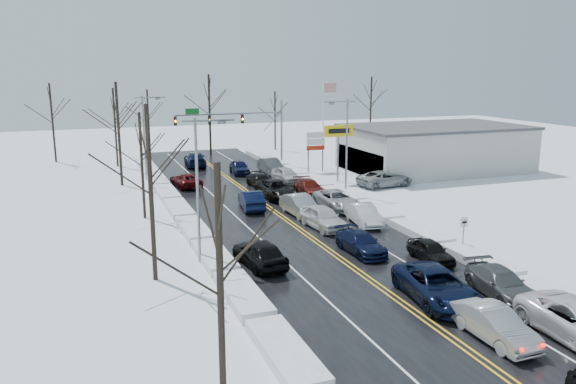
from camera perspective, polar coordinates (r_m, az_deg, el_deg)
name	(u,v)px	position (r m, az deg, el deg)	size (l,w,h in m)	color
ground	(302,231)	(41.74, 1.45, -4.01)	(160.00, 160.00, 0.00)	silver
road_surface	(293,224)	(43.53, 0.47, -3.30)	(14.00, 84.00, 0.01)	black
snow_bank_left	(195,234)	(41.53, -9.40, -4.27)	(1.77, 72.00, 0.55)	silver
snow_bank_right	(379,216)	(46.70, 9.22, -2.37)	(1.77, 72.00, 0.55)	silver
traffic_signal_mast	(242,122)	(67.95, -4.70, 7.10)	(13.28, 0.39, 8.00)	slate
tires_plus_sign	(338,135)	(59.29, 5.14, 5.82)	(3.20, 0.34, 6.00)	slate
used_vehicles_sign	(316,143)	(64.93, 2.82, 4.95)	(2.20, 0.22, 4.65)	slate
speed_limit_sign	(464,228)	(38.60, 17.43, -3.47)	(0.55, 0.09, 2.35)	slate
flagpole	(325,114)	(73.80, 3.73, 7.89)	(1.87, 1.20, 10.00)	silver
dealership_building	(435,148)	(68.11, 14.68, 4.35)	(20.40, 12.40, 5.30)	#B6B6B1
streetlight_ne	(345,139)	(52.95, 5.80, 5.34)	(3.20, 0.25, 9.00)	slate
streetlight_sw	(200,179)	(34.40, -8.89, 1.35)	(3.20, 0.25, 9.00)	slate
streetlight_nw	(146,131)	(61.81, -14.24, 6.06)	(3.20, 0.25, 9.00)	slate
tree_left_a	(219,244)	(18.43, -7.01, -5.30)	(3.60, 3.60, 9.00)	#2D231C
tree_left_b	(149,159)	(31.67, -13.93, 3.25)	(4.00, 4.00, 10.00)	#2D231C
tree_left_c	(141,145)	(45.70, -14.73, 4.65)	(3.40, 3.40, 8.50)	#2D231C
tree_left_d	(118,114)	(59.39, -16.93, 7.61)	(4.20, 4.20, 10.50)	#2D231C
tree_left_e	(114,112)	(71.41, -17.24, 7.78)	(3.80, 3.80, 9.50)	#2D231C
tree_far_a	(51,107)	(77.30, -22.92, 7.94)	(4.00, 4.00, 10.00)	#2D231C
tree_far_b	(148,110)	(78.81, -14.04, 8.11)	(3.60, 3.60, 9.00)	#2D231C
tree_far_c	(209,99)	(78.08, -8.01, 9.35)	(4.40, 4.40, 11.00)	#2D231C
tree_far_d	(275,109)	(82.37, -1.33, 8.41)	(3.40, 3.40, 8.50)	#2D231C
tree_far_e	(371,97)	(89.26, 8.44, 9.50)	(4.20, 4.20, 10.50)	#2D231C
queued_car_1	(493,340)	(27.50, 20.13, -13.92)	(1.58, 4.52, 1.49)	#A9ACB1
queued_car_2	(435,300)	(30.81, 14.75, -10.61)	(2.79, 6.04, 1.68)	black
queued_car_3	(361,253)	(37.32, 7.38, -6.15)	(1.93, 4.74, 1.38)	black
queued_car_4	(323,228)	(42.58, 3.57, -3.70)	(2.01, 5.00, 1.70)	silver
queued_car_5	(300,215)	(46.18, 1.28, -2.38)	(1.77, 5.06, 1.67)	gray
queued_car_6	(276,197)	(52.46, -1.21, -0.55)	(2.65, 5.74, 1.59)	black
queued_car_7	(261,187)	(56.93, -2.77, 0.48)	(1.87, 4.60, 1.33)	black
queued_car_8	(240,174)	(64.27, -4.95, 1.84)	(1.83, 4.55, 1.55)	black
queued_car_11	(500,296)	(32.43, 20.70, -9.84)	(2.04, 5.01, 1.45)	#434749
queued_car_12	(430,261)	(36.64, 14.23, -6.81)	(1.58, 3.92, 1.34)	black
queued_car_13	(364,224)	(44.00, 7.68, -3.25)	(1.64, 4.71, 1.55)	white
queued_car_14	(337,208)	(48.59, 4.97, -1.67)	(2.55, 5.53, 1.54)	#AAACB2
queued_car_15	(309,195)	(53.55, 2.15, -0.29)	(2.01, 4.95, 1.44)	#4A1009
queued_car_16	(286,182)	(59.29, -0.18, 0.98)	(1.89, 4.71, 1.60)	#BDBDBF
queued_car_17	(271,173)	(64.37, -1.73, 1.90)	(1.80, 5.16, 1.70)	#424547
oncoming_car_0	(251,209)	(48.35, -3.73, -1.72)	(1.71, 4.91, 1.62)	black
oncoming_car_1	(186,187)	(58.08, -10.32, 0.53)	(2.29, 4.96, 1.38)	#49090B
oncoming_car_2	(195,166)	(69.92, -9.40, 2.59)	(2.40, 5.89, 1.71)	black
oncoming_car_3	(260,266)	(34.73, -2.89, -7.50)	(2.00, 4.98, 1.70)	black
parked_car_0	(385,186)	(58.16, 9.80, 0.57)	(2.70, 5.86, 1.63)	gray
parked_car_1	(387,177)	(63.35, 10.05, 1.54)	(2.14, 5.26, 1.53)	white
parked_car_2	(355,171)	(66.17, 6.87, 2.11)	(1.71, 4.25, 1.45)	black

